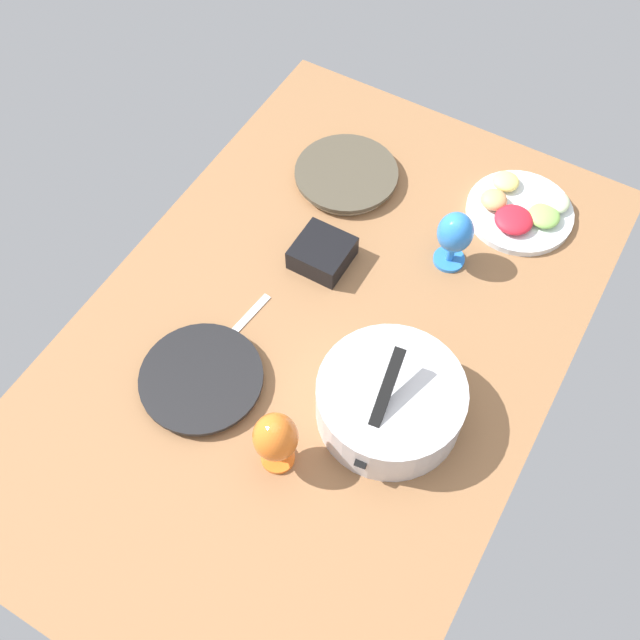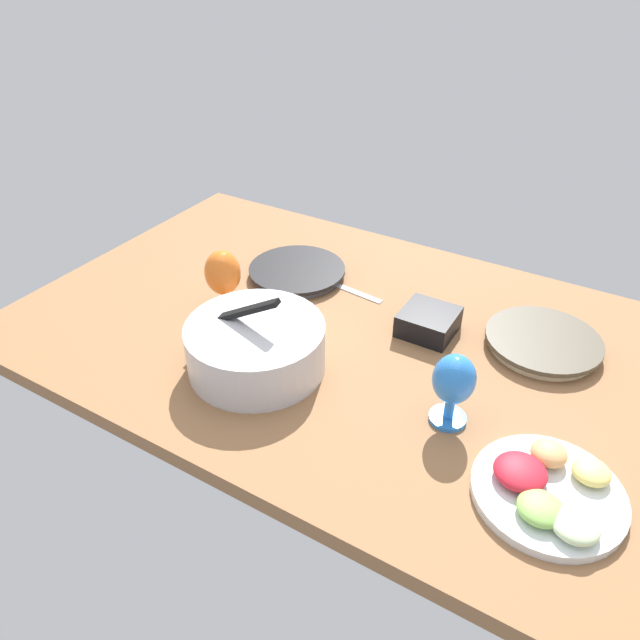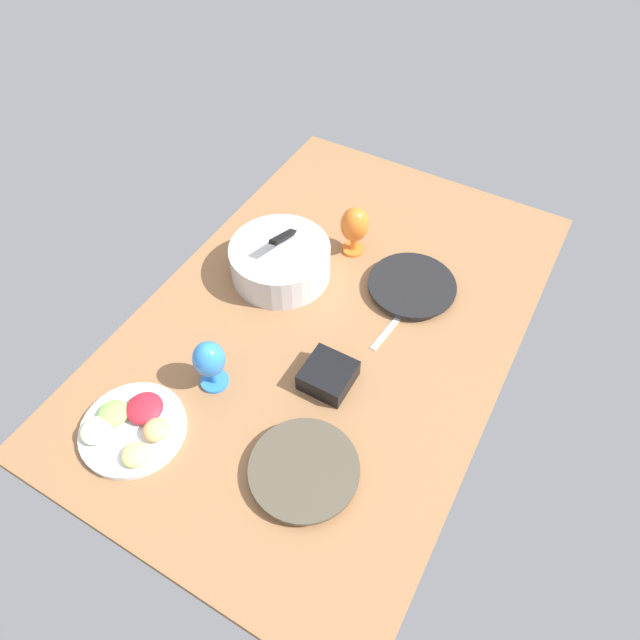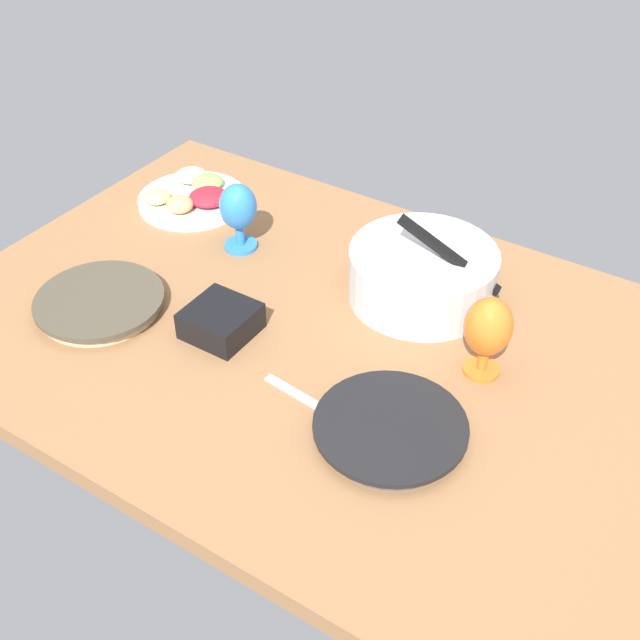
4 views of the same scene
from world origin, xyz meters
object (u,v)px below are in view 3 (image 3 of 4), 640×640
at_px(dinner_plate_left, 304,470).
at_px(mixing_bowl, 280,260).
at_px(fruit_platter, 132,427).
at_px(hurricane_glass_blue, 209,361).
at_px(dinner_plate_right, 412,286).
at_px(hurricane_glass_orange, 355,226).
at_px(square_bowl_black, 328,375).

height_order(dinner_plate_left, mixing_bowl, mixing_bowl).
relative_size(fruit_platter, hurricane_glass_blue, 1.66).
bearing_deg(dinner_plate_left, dinner_plate_right, 1.39).
relative_size(dinner_plate_left, hurricane_glass_blue, 1.66).
xyz_separation_m(dinner_plate_left, mixing_bowl, (0.54, 0.40, 0.04)).
xyz_separation_m(mixing_bowl, hurricane_glass_blue, (-0.43, -0.06, 0.04)).
bearing_deg(hurricane_glass_blue, hurricane_glass_orange, -8.00).
height_order(fruit_platter, hurricane_glass_blue, hurricane_glass_blue).
distance_m(mixing_bowl, square_bowl_black, 0.43).
relative_size(hurricane_glass_blue, hurricane_glass_orange, 0.95).
height_order(dinner_plate_right, fruit_platter, fruit_platter).
bearing_deg(hurricane_glass_blue, mixing_bowl, 7.77).
relative_size(fruit_platter, square_bowl_black, 2.09).
bearing_deg(fruit_platter, mixing_bowl, -3.02).
relative_size(dinner_plate_right, fruit_platter, 1.01).
relative_size(dinner_plate_right, mixing_bowl, 0.84).
height_order(hurricane_glass_blue, square_bowl_black, hurricane_glass_blue).
bearing_deg(hurricane_glass_orange, fruit_platter, 167.95).
bearing_deg(dinner_plate_left, mixing_bowl, 36.74).
xyz_separation_m(hurricane_glass_orange, square_bowl_black, (-0.49, -0.18, -0.07)).
height_order(mixing_bowl, square_bowl_black, mixing_bowl).
relative_size(dinner_plate_left, mixing_bowl, 0.83).
xyz_separation_m(dinner_plate_right, fruit_platter, (-0.79, 0.42, 0.01)).
bearing_deg(hurricane_glass_orange, mixing_bowl, 144.08).
bearing_deg(dinner_plate_right, fruit_platter, 152.09).
relative_size(mixing_bowl, fruit_platter, 1.20).
height_order(dinner_plate_right, hurricane_glass_blue, hurricane_glass_blue).
bearing_deg(dinner_plate_right, dinner_plate_left, -178.61).
xyz_separation_m(dinner_plate_left, fruit_platter, (-0.12, 0.44, 0.00)).
bearing_deg(square_bowl_black, hurricane_glass_orange, 19.86).
bearing_deg(fruit_platter, square_bowl_black, -43.85).
bearing_deg(dinner_plate_right, hurricane_glass_blue, 150.32).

